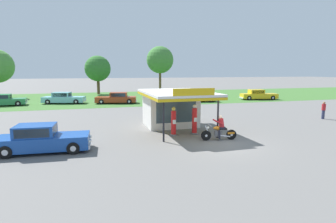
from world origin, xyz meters
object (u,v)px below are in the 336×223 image
Objects in this scene: bystander_leaning_by_kiosk at (324,110)px; parked_car_back_row_centre at (117,98)px; featured_classic_sedan at (42,140)px; parked_car_second_row_spare at (3,101)px; gas_pump_offside at (195,121)px; motorcycle_with_rider at (220,130)px; parked_car_back_row_centre_right at (198,97)px; gas_pump_nearside at (174,123)px; parked_car_back_row_centre_left at (64,98)px; parked_car_back_row_far_left at (258,95)px.

parked_car_back_row_centre is at bearing 134.33° from bystander_leaning_by_kiosk.
featured_classic_sedan is 23.21m from bystander_leaning_by_kiosk.
parked_car_back_row_centre is 1.08× the size of parked_car_second_row_spare.
gas_pump_offside reaches higher than motorcycle_with_rider.
gas_pump_offside is 20.01m from parked_car_back_row_centre_right.
gas_pump_offside is 27.02m from parked_car_second_row_spare.
parked_car_second_row_spare is 3.35× the size of bystander_leaning_by_kiosk.
gas_pump_nearside is at bearing -52.90° from parked_car_second_row_spare.
motorcycle_with_rider is at bearing -51.42° from parked_car_second_row_spare.
parked_car_back_row_centre_right is 25.28m from parked_car_second_row_spare.
parked_car_second_row_spare is 0.92× the size of parked_car_back_row_centre_left.
parked_car_second_row_spare is at bearing 174.86° from parked_car_back_row_centre.
parked_car_back_row_centre_left is (-8.73, 21.33, -0.21)m from gas_pump_nearside.
gas_pump_offside is 0.39× the size of parked_car_second_row_spare.
parked_car_back_row_centre_right is at bearing 49.04° from featured_classic_sedan.
parked_car_back_row_centre_left reaches higher than featured_classic_sedan.
parked_car_back_row_far_left is 1.00× the size of parked_car_back_row_centre_left.
parked_car_back_row_centre is at bearing 101.41° from motorcycle_with_rider.
parked_car_back_row_centre_right is at bearing -5.97° from parked_car_back_row_centre.
gas_pump_nearside reaches higher than parked_car_second_row_spare.
parked_car_back_row_centre_right reaches higher than parked_car_back_row_centre.
parked_car_back_row_centre_right is 0.98× the size of parked_car_second_row_spare.
gas_pump_nearside is at bearing 141.02° from motorcycle_with_rider.
parked_car_back_row_centre_left is (-0.82, 22.93, 0.00)m from featured_classic_sedan.
parked_car_back_row_far_left and parked_car_back_row_centre_left have the same top height.
gas_pump_nearside is at bearing -180.00° from gas_pump_offside.
parked_car_back_row_centre is (-1.92, 19.56, -0.22)m from gas_pump_nearside.
gas_pump_offside is 13.64m from bystander_leaning_by_kiosk.
gas_pump_offside reaches higher than featured_classic_sedan.
gas_pump_nearside is at bearing -117.15° from parked_car_back_row_centre_right.
parked_car_back_row_centre_right is (-9.85, -0.09, 0.04)m from parked_car_back_row_far_left.
gas_pump_nearside is 20.65m from parked_car_back_row_centre_right.
gas_pump_offside reaches higher than parked_car_second_row_spare.
parked_car_back_row_centre is at bearing 74.17° from featured_classic_sedan.
parked_car_back_row_centre_left is at bearing 115.66° from gas_pump_offside.
parked_car_second_row_spare is at bearing -175.67° from parked_car_back_row_centre_left.
parked_car_back_row_centre_left is (-18.16, 2.96, -0.04)m from parked_car_back_row_centre_right.
parked_car_back_row_far_left is (16.85, 20.43, 0.02)m from motorcycle_with_rider.
parked_car_back_row_far_left is at bearing 43.77° from gas_pump_nearside.
gas_pump_offside is 23.67m from parked_car_back_row_centre_left.
motorcycle_with_rider reaches higher than parked_car_back_row_centre_right.
parked_car_back_row_centre_left is at bearing 4.33° from parked_car_second_row_spare.
gas_pump_offside is (1.51, 0.00, 0.06)m from gas_pump_nearside.
motorcycle_with_rider is 0.40× the size of parked_car_back_row_centre.
parked_car_back_row_far_left is 16.75m from bystander_leaning_by_kiosk.
parked_car_back_row_centre_left is at bearing 174.16° from parked_car_back_row_far_left.
gas_pump_offside is 0.36× the size of parked_car_back_row_centre_left.
parked_car_back_row_centre_right is at bearing 71.01° from motorcycle_with_rider.
featured_classic_sedan is 23.73m from parked_car_second_row_spare.
parked_car_back_row_centre is (6.00, 21.16, -0.01)m from featured_classic_sedan.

